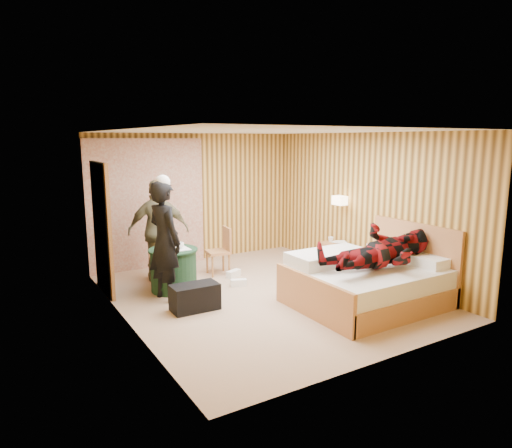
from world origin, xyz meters
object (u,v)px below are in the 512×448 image
nightstand (335,256)px  duffel_bag (195,297)px  wall_lamp (340,200)px  man_on_bed (383,240)px  man_at_table (159,231)px  round_table (174,269)px  woman_standing (165,241)px  chair_near (222,247)px  bed (368,282)px  chair_far (161,249)px

nightstand → duffel_bag: size_ratio=0.79×
wall_lamp → man_on_bed: bearing=-113.3°
man_at_table → man_on_bed: size_ratio=0.97×
nightstand → round_table: (-2.97, 0.44, 0.08)m
woman_standing → man_at_table: 1.01m
chair_near → woman_standing: (-1.32, -0.74, 0.41)m
wall_lamp → duffel_bag: (-3.08, -0.50, -1.11)m
duffel_bag → man_at_table: bearing=88.8°
round_table → woman_standing: size_ratio=0.43×
nightstand → man_at_table: 3.22m
bed → woman_standing: size_ratio=1.16×
bed → round_table: 3.01m
nightstand → chair_near: bearing=155.8°
nightstand → man_on_bed: size_ratio=0.30×
round_table → man_on_bed: size_ratio=0.44×
bed → man_on_bed: bearing=-82.9°
nightstand → chair_far: 3.15m
bed → woman_standing: bearing=145.2°
duffel_bag → man_on_bed: size_ratio=0.37×
man_at_table → chair_near: bearing=-173.2°
bed → nightstand: bed is taller
wall_lamp → woman_standing: (-3.26, 0.15, -0.40)m
wall_lamp → duffel_bag: wall_lamp is taller
chair_near → duffel_bag: 1.82m
bed → nightstand: 1.77m
wall_lamp → man_on_bed: 1.98m
duffel_bag → round_table: bearing=87.3°
nightstand → man_at_table: bearing=159.8°
chair_far → duffel_bag: chair_far is taller
nightstand → chair_near: chair_near is taller
woman_standing → round_table: bearing=-49.2°
wall_lamp → nightstand: bearing=140.9°
bed → nightstand: (0.76, 1.60, -0.06)m
duffel_bag → chair_near: bearing=51.7°
man_at_table → bed: bearing=148.7°
round_table → chair_far: 0.65m
nightstand → woman_standing: 3.28m
bed → round_table: (-2.21, 2.04, 0.02)m
chair_far → man_on_bed: (2.22, -2.89, 0.45)m
chair_far → man_at_table: bearing=139.7°
wall_lamp → woman_standing: 3.29m
wall_lamp → round_table: bearing=171.0°
bed → round_table: size_ratio=2.68×
bed → man_on_bed: (0.03, -0.23, 0.67)m
bed → man_on_bed: size_ratio=1.17×
woman_standing → man_on_bed: 3.16m
chair_near → man_on_bed: man_on_bed is taller
bed → man_on_bed: 0.71m
duffel_bag → woman_standing: 0.98m
chair_far → woman_standing: (-0.27, -0.95, 0.36)m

